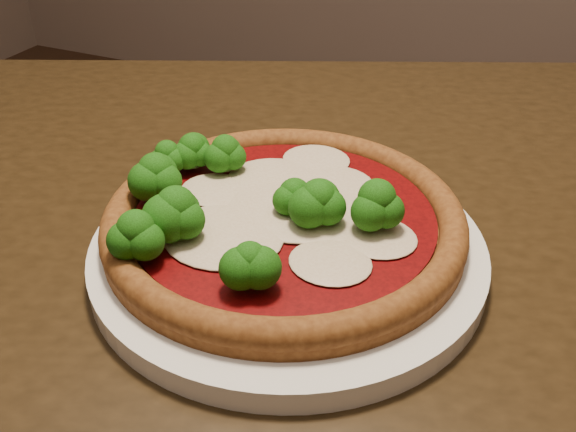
% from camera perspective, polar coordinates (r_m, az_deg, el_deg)
% --- Properties ---
extents(dining_table, '(1.26, 1.08, 0.75)m').
position_cam_1_polar(dining_table, '(0.63, 0.30, -7.96)').
color(dining_table, black).
rests_on(dining_table, floor).
extents(plate, '(0.30, 0.30, 0.02)m').
position_cam_1_polar(plate, '(0.49, 0.00, -3.00)').
color(plate, silver).
rests_on(plate, dining_table).
extents(pizza, '(0.28, 0.28, 0.06)m').
position_cam_1_polar(pizza, '(0.49, -1.17, 0.21)').
color(pizza, brown).
rests_on(pizza, plate).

